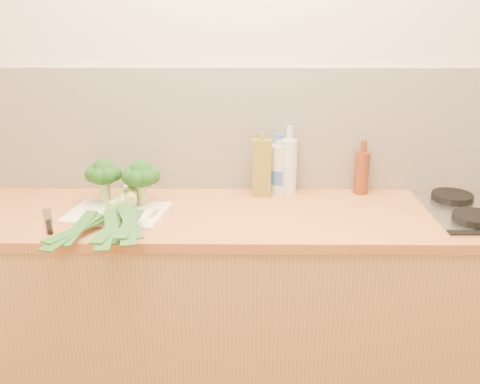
% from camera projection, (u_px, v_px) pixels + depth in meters
% --- Properties ---
extents(room_shell, '(3.50, 3.50, 3.50)m').
position_uv_depth(room_shell, '(247.00, 130.00, 2.34)').
color(room_shell, beige).
rests_on(room_shell, ground).
extents(counter, '(3.20, 0.62, 0.90)m').
position_uv_depth(counter, '(246.00, 309.00, 2.31)').
color(counter, tan).
rests_on(counter, ground).
extents(chopping_board, '(0.42, 0.33, 0.01)m').
position_uv_depth(chopping_board, '(118.00, 212.00, 2.14)').
color(chopping_board, white).
rests_on(chopping_board, counter).
extents(broccoli_left, '(0.15, 0.15, 0.19)m').
position_uv_depth(broccoli_left, '(104.00, 173.00, 2.18)').
color(broccoli_left, '#96B368').
rests_on(broccoli_left, chopping_board).
extents(broccoli_right, '(0.15, 0.16, 0.19)m').
position_uv_depth(broccoli_right, '(141.00, 175.00, 2.16)').
color(broccoli_right, '#96B368').
rests_on(broccoli_right, chopping_board).
extents(leek_front, '(0.24, 0.67, 0.04)m').
position_uv_depth(leek_front, '(110.00, 208.00, 2.11)').
color(leek_front, white).
rests_on(leek_front, chopping_board).
extents(leek_mid, '(0.12, 0.65, 0.04)m').
position_uv_depth(leek_mid, '(120.00, 207.00, 2.06)').
color(leek_mid, white).
rests_on(leek_mid, chopping_board).
extents(leek_back, '(0.18, 0.68, 0.04)m').
position_uv_depth(leek_back, '(131.00, 201.00, 2.07)').
color(leek_back, white).
rests_on(leek_back, chopping_board).
extents(chefs_knife, '(0.13, 0.27, 0.02)m').
position_uv_depth(chefs_knife, '(49.00, 224.00, 2.02)').
color(chefs_knife, silver).
rests_on(chefs_knife, counter).
extents(oil_tin, '(0.08, 0.05, 0.28)m').
position_uv_depth(oil_tin, '(262.00, 168.00, 2.30)').
color(oil_tin, olive).
rests_on(oil_tin, counter).
extents(glass_bottle, '(0.07, 0.07, 0.30)m').
position_uv_depth(glass_bottle, '(289.00, 166.00, 2.33)').
color(glass_bottle, silver).
rests_on(glass_bottle, counter).
extents(amber_bottle, '(0.06, 0.06, 0.24)m').
position_uv_depth(amber_bottle, '(362.00, 172.00, 2.34)').
color(amber_bottle, '#632C12').
rests_on(amber_bottle, counter).
extents(water_bottle, '(0.08, 0.08, 0.25)m').
position_uv_depth(water_bottle, '(278.00, 170.00, 2.35)').
color(water_bottle, silver).
rests_on(water_bottle, counter).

